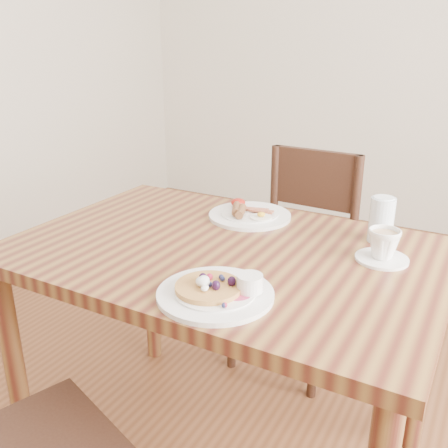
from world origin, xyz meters
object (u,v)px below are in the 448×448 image
object	(u,v)px
dining_table	(224,278)
water_glass	(381,220)
breakfast_plate	(249,214)
teacup_saucer	(383,247)
chair_far	(299,249)
pancake_plate	(217,291)

from	to	relation	value
dining_table	water_glass	size ratio (longest dim) A/B	9.12
water_glass	breakfast_plate	bearing A→B (deg)	-179.88
teacup_saucer	chair_far	bearing A→B (deg)	128.80
teacup_saucer	breakfast_plate	bearing A→B (deg)	164.19
chair_far	breakfast_plate	size ratio (longest dim) A/B	3.26
chair_far	pancake_plate	xyz separation A→B (m)	(0.14, -0.91, 0.27)
pancake_plate	dining_table	bearing A→B (deg)	116.13
pancake_plate	breakfast_plate	xyz separation A→B (m)	(-0.18, 0.52, -0.00)
breakfast_plate	water_glass	bearing A→B (deg)	0.12
dining_table	chair_far	world-z (taller)	chair_far
chair_far	breakfast_plate	bearing A→B (deg)	86.83
dining_table	chair_far	distance (m)	0.67
pancake_plate	breakfast_plate	world-z (taller)	pancake_plate
dining_table	breakfast_plate	xyz separation A→B (m)	(-0.05, 0.26, 0.11)
breakfast_plate	teacup_saucer	bearing A→B (deg)	-15.81
breakfast_plate	teacup_saucer	distance (m)	0.48
teacup_saucer	water_glass	size ratio (longest dim) A/B	1.06
dining_table	pancake_plate	distance (m)	0.31
breakfast_plate	teacup_saucer	world-z (taller)	teacup_saucer
water_glass	teacup_saucer	bearing A→B (deg)	-74.30
chair_far	teacup_saucer	bearing A→B (deg)	131.12
chair_far	pancake_plate	world-z (taller)	chair_far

